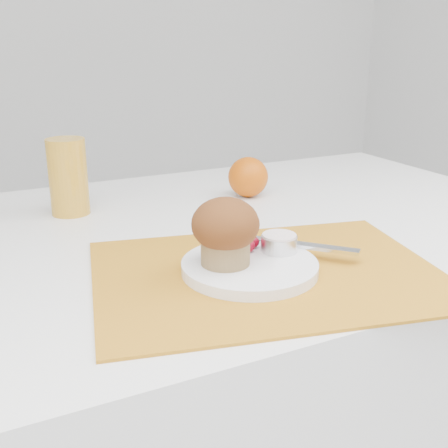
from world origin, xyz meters
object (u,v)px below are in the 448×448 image
plate (250,267)px  juice_glass (68,177)px  table (238,401)px  orange (248,177)px  muffin (225,230)px

plate → juice_glass: (-0.16, 0.39, 0.06)m
table → orange: (0.10, 0.14, 0.42)m
muffin → table: bearing=57.5°
juice_glass → muffin: juice_glass is taller
table → muffin: 0.50m
table → muffin: muffin is taller
orange → juice_glass: size_ratio=0.58×
table → juice_glass: 0.55m
orange → juice_glass: bearing=172.9°
plate → juice_glass: bearing=112.4°
muffin → plate: bearing=-16.1°
muffin → juice_glass: bearing=108.6°
table → orange: orange is taller
table → muffin: size_ratio=12.92×
orange → muffin: (-0.22, -0.34, 0.03)m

